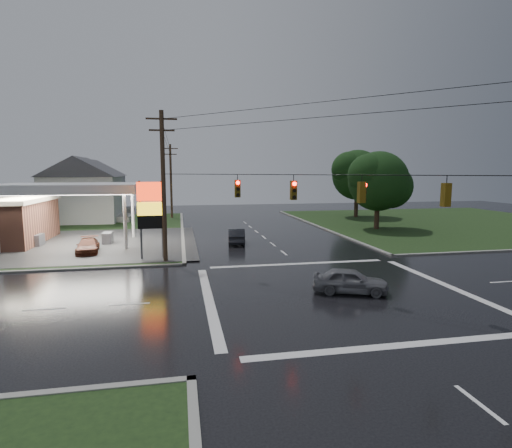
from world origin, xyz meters
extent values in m
plane|color=black|center=(0.00, 0.00, 0.00)|extent=(120.00, 120.00, 0.00)
cube|color=black|center=(-26.00, 26.00, 0.04)|extent=(36.00, 36.00, 0.08)
cube|color=black|center=(26.00, 26.00, 0.04)|extent=(36.00, 36.00, 0.08)
cube|color=#2D2D2D|center=(-20.00, 18.00, 0.09)|extent=(26.00, 18.00, 0.02)
cylinder|color=silver|center=(-13.00, 15.00, 2.50)|extent=(0.30, 0.30, 5.00)
cylinder|color=silver|center=(-23.00, 21.00, 2.50)|extent=(0.30, 0.30, 5.00)
cylinder|color=silver|center=(-13.00, 21.00, 2.50)|extent=(0.30, 0.30, 5.00)
cube|color=silver|center=(-18.00, 18.00, 5.20)|extent=(12.00, 8.00, 0.80)
cube|color=white|center=(-18.00, 18.00, 4.78)|extent=(11.40, 7.40, 0.04)
cube|color=#59595E|center=(-21.00, 18.00, 0.55)|extent=(0.80, 1.60, 1.10)
cube|color=#59595E|center=(-15.00, 18.00, 0.55)|extent=(0.80, 1.60, 1.10)
cylinder|color=#59595E|center=(-11.30, 10.50, 3.00)|extent=(0.16, 0.16, 6.00)
cylinder|color=#59595E|center=(-9.70, 10.50, 3.00)|extent=(0.16, 0.16, 6.00)
cube|color=red|center=(-10.50, 10.50, 5.20)|extent=(2.00, 0.35, 1.40)
cube|color=yellow|center=(-10.50, 10.50, 3.90)|extent=(2.00, 0.35, 1.00)
cube|color=black|center=(-10.50, 10.50, 2.90)|extent=(2.00, 0.35, 1.00)
cylinder|color=#382619|center=(-9.50, 9.50, 5.50)|extent=(0.32, 0.32, 11.00)
cube|color=#382619|center=(-9.50, 9.50, 10.40)|extent=(2.20, 0.12, 0.12)
cube|color=#382619|center=(-9.50, 9.50, 9.60)|extent=(1.80, 0.12, 0.12)
cylinder|color=#382619|center=(-9.50, 38.00, 5.25)|extent=(0.32, 0.32, 10.50)
cube|color=#382619|center=(-9.50, 38.00, 9.90)|extent=(2.20, 0.12, 0.12)
cube|color=#382619|center=(-9.50, 38.00, 9.10)|extent=(1.80, 0.12, 0.12)
cube|color=#59470C|center=(-4.75, 4.75, 5.60)|extent=(0.34, 0.34, 1.10)
cylinder|color=#FF0C07|center=(-4.75, 4.55, 5.98)|extent=(0.22, 0.08, 0.22)
cube|color=#59470C|center=(-1.90, 1.90, 5.60)|extent=(0.34, 0.34, 1.10)
cylinder|color=#FF0C07|center=(-1.90, 1.70, 5.98)|extent=(0.22, 0.08, 0.22)
cube|color=#59470C|center=(0.95, -0.95, 5.60)|extent=(0.34, 0.34, 1.10)
cylinder|color=#FF0C07|center=(1.15, -0.95, 5.98)|extent=(0.08, 0.22, 0.22)
cube|color=#59470C|center=(3.80, -3.80, 5.60)|extent=(0.34, 0.34, 1.10)
cylinder|color=#FF0C07|center=(3.80, -3.60, 5.98)|extent=(0.22, 0.08, 0.22)
cube|color=silver|center=(-21.00, 36.00, 3.00)|extent=(9.00, 8.00, 6.00)
cube|color=gray|center=(-15.70, 36.00, 0.40)|extent=(1.60, 4.80, 0.80)
cube|color=silver|center=(-22.00, 48.00, 3.00)|extent=(9.00, 8.00, 6.00)
cube|color=gray|center=(-16.70, 48.00, 0.40)|extent=(1.60, 4.80, 0.80)
cylinder|color=black|center=(14.00, 22.00, 2.52)|extent=(0.56, 0.56, 5.04)
sphere|color=black|center=(14.00, 22.00, 5.58)|extent=(6.80, 6.80, 6.80)
sphere|color=black|center=(15.70, 22.30, 4.95)|extent=(5.10, 5.10, 5.10)
sphere|color=black|center=(12.64, 21.60, 6.30)|extent=(4.76, 4.76, 4.76)
cylinder|color=black|center=(17.00, 34.00, 2.80)|extent=(0.56, 0.56, 5.60)
sphere|color=black|center=(17.00, 34.00, 6.20)|extent=(7.20, 7.20, 7.20)
sphere|color=black|center=(18.80, 34.30, 5.50)|extent=(5.40, 5.40, 5.40)
sphere|color=black|center=(15.56, 33.60, 7.00)|extent=(5.04, 5.04, 5.04)
imported|color=black|center=(-3.21, 16.20, 0.70)|extent=(2.02, 4.43, 1.41)
imported|color=slate|center=(0.77, -0.31, 0.70)|extent=(4.40, 3.00, 1.39)
imported|color=#5B2514|center=(-15.89, 14.00, 0.60)|extent=(2.16, 4.28, 1.19)
camera|label=1|loc=(-8.39, -20.35, 6.68)|focal=28.00mm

